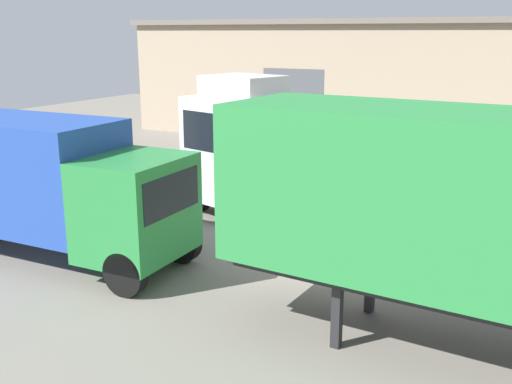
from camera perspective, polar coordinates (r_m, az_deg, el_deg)
ground_plane at (r=14.63m, az=7.17°, el=-6.33°), size 60.00×60.00×0.00m
warehouse_building at (r=30.41m, az=18.95°, el=9.79°), size 33.75×6.78×5.91m
tractor_unit_white at (r=18.00m, az=-0.44°, el=4.16°), size 4.16×7.16×4.09m
box_truck_green at (r=15.48m, az=-20.96°, el=1.28°), size 8.21×2.55×3.32m
gravel_pile at (r=23.08m, az=-15.20°, el=3.15°), size 3.61×3.61×1.54m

